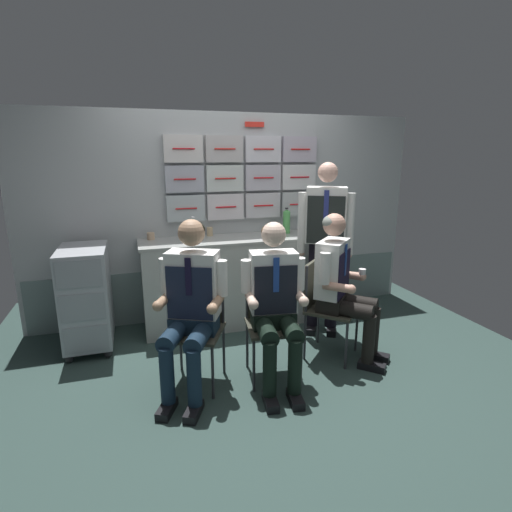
% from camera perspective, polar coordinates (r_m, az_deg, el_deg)
% --- Properties ---
extents(ground, '(4.80, 4.80, 0.04)m').
position_cam_1_polar(ground, '(3.42, 2.19, -16.52)').
color(ground, '#2C3F3B').
extents(galley_bulkhead, '(4.20, 0.14, 2.15)m').
position_cam_1_polar(galley_bulkhead, '(4.31, -3.56, 5.67)').
color(galley_bulkhead, '#AEB3B5').
rests_on(galley_bulkhead, ground).
extents(galley_counter, '(1.79, 0.53, 0.91)m').
position_cam_1_polar(galley_counter, '(4.16, -3.73, -3.59)').
color(galley_counter, '#ACB0AD').
rests_on(galley_counter, ground).
extents(service_trolley, '(0.40, 0.65, 0.94)m').
position_cam_1_polar(service_trolley, '(3.93, -23.01, -5.16)').
color(service_trolley, black).
rests_on(service_trolley, ground).
extents(folding_chair_left, '(0.53, 0.53, 0.84)m').
position_cam_1_polar(folding_chair_left, '(3.15, -8.30, -8.52)').
color(folding_chair_left, '#2D2D33').
rests_on(folding_chair_left, ground).
extents(crew_member_left, '(0.59, 0.70, 1.29)m').
position_cam_1_polar(crew_member_left, '(2.94, -9.30, -6.19)').
color(crew_member_left, black).
rests_on(crew_member_left, ground).
extents(folding_chair_center, '(0.45, 0.45, 0.84)m').
position_cam_1_polar(folding_chair_center, '(3.21, 2.13, -7.94)').
color(folding_chair_center, '#2D2D33').
rests_on(folding_chair_center, ground).
extents(crew_member_center, '(0.49, 0.64, 1.25)m').
position_cam_1_polar(crew_member_center, '(3.00, 2.76, -6.08)').
color(crew_member_center, black).
rests_on(crew_member_center, ground).
extents(folding_chair_right, '(0.57, 0.57, 0.84)m').
position_cam_1_polar(folding_chair_right, '(3.54, 9.41, -5.95)').
color(folding_chair_right, '#2D2D33').
rests_on(folding_chair_right, ground).
extents(crew_member_right, '(0.66, 0.65, 1.26)m').
position_cam_1_polar(crew_member_right, '(3.44, 12.07, -3.52)').
color(crew_member_right, black).
rests_on(crew_member_right, ground).
extents(crew_member_standing, '(0.48, 0.38, 1.66)m').
position_cam_1_polar(crew_member_standing, '(3.87, 9.83, 3.00)').
color(crew_member_standing, black).
rests_on(crew_member_standing, ground).
extents(water_bottle_short, '(0.08, 0.08, 0.27)m').
position_cam_1_polar(water_bottle_short, '(4.29, 4.37, 4.98)').
color(water_bottle_short, '#4EA451').
rests_on(water_bottle_short, galley_counter).
extents(water_bottle_clear, '(0.08, 0.08, 0.24)m').
position_cam_1_polar(water_bottle_clear, '(3.91, -8.97, 3.70)').
color(water_bottle_clear, '#469856').
rests_on(water_bottle_clear, galley_counter).
extents(coffee_cup_spare, '(0.07, 0.07, 0.07)m').
position_cam_1_polar(coffee_cup_spare, '(4.10, -14.77, 2.79)').
color(coffee_cup_spare, tan).
rests_on(coffee_cup_spare, galley_counter).
extents(espresso_cup_small, '(0.06, 0.06, 0.09)m').
position_cam_1_polar(espresso_cup_small, '(4.17, -6.61, 3.50)').
color(espresso_cup_small, tan).
rests_on(espresso_cup_small, galley_counter).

